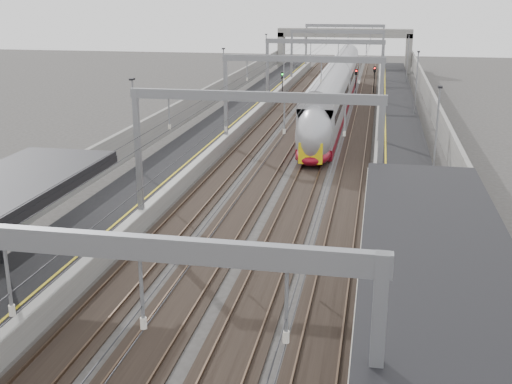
% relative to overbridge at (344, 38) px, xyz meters
% --- Properties ---
extents(platform_left, '(4.00, 120.00, 1.00)m').
position_rel_overbridge_xyz_m(platform_left, '(-8.00, -55.00, -4.81)').
color(platform_left, black).
rests_on(platform_left, ground).
extents(platform_right, '(4.00, 120.00, 1.00)m').
position_rel_overbridge_xyz_m(platform_right, '(8.00, -55.00, -4.81)').
color(platform_right, black).
rests_on(platform_right, ground).
extents(tracks, '(11.40, 140.00, 0.20)m').
position_rel_overbridge_xyz_m(tracks, '(0.00, -55.00, -5.26)').
color(tracks, black).
rests_on(tracks, ground).
extents(overhead_line, '(13.00, 140.00, 6.60)m').
position_rel_overbridge_xyz_m(overhead_line, '(0.00, -48.38, 0.83)').
color(overhead_line, gray).
rests_on(overhead_line, platform_left).
extents(canopy_right, '(4.40, 30.00, 4.24)m').
position_rel_overbridge_xyz_m(canopy_right, '(8.03, -97.01, -0.22)').
color(canopy_right, black).
rests_on(canopy_right, platform_right).
extents(overbridge, '(22.00, 2.20, 6.90)m').
position_rel_overbridge_xyz_m(overbridge, '(0.00, 0.00, 0.00)').
color(overbridge, slate).
rests_on(overbridge, ground).
extents(wall_left, '(0.30, 120.00, 3.20)m').
position_rel_overbridge_xyz_m(wall_left, '(-11.20, -55.00, -3.71)').
color(wall_left, slate).
rests_on(wall_left, ground).
extents(wall_right, '(0.30, 120.00, 3.20)m').
position_rel_overbridge_xyz_m(wall_right, '(11.20, -55.00, -3.71)').
color(wall_right, slate).
rests_on(wall_right, ground).
extents(train, '(2.77, 50.41, 4.37)m').
position_rel_overbridge_xyz_m(train, '(1.50, -41.30, -3.17)').
color(train, maroon).
rests_on(train, ground).
extents(signal_green, '(0.32, 0.32, 3.48)m').
position_rel_overbridge_xyz_m(signal_green, '(-5.20, -33.85, -2.89)').
color(signal_green, black).
rests_on(signal_green, ground).
extents(signal_red_near, '(0.32, 0.32, 3.48)m').
position_rel_overbridge_xyz_m(signal_red_near, '(3.20, -28.62, -2.89)').
color(signal_red_near, black).
rests_on(signal_red_near, ground).
extents(signal_red_far, '(0.32, 0.32, 3.48)m').
position_rel_overbridge_xyz_m(signal_red_far, '(5.40, -25.06, -2.89)').
color(signal_red_far, black).
rests_on(signal_red_far, ground).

